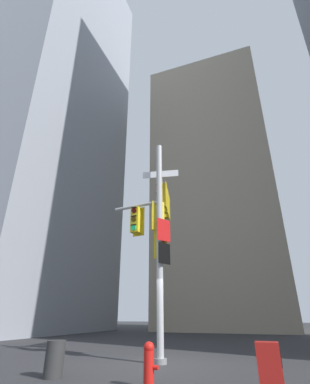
{
  "coord_description": "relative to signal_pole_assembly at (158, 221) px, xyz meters",
  "views": [
    {
      "loc": [
        3.37,
        -9.41,
        1.37
      ],
      "look_at": [
        -0.26,
        0.22,
        5.88
      ],
      "focal_mm": 26.41,
      "sensor_mm": 36.0,
      "label": 1
    }
  ],
  "objects": [
    {
      "name": "newspaper_box",
      "position": [
        3.48,
        -3.28,
        -4.33
      ],
      "size": [
        0.45,
        0.36,
        0.89
      ],
      "color": "red",
      "rests_on": "ground"
    },
    {
      "name": "fire_hydrant",
      "position": [
        1.09,
        -3.62,
        -4.33
      ],
      "size": [
        0.33,
        0.23,
        0.85
      ],
      "color": "red",
      "rests_on": "ground"
    },
    {
      "name": "trash_bin",
      "position": [
        -1.43,
        -3.5,
        -4.38
      ],
      "size": [
        0.45,
        0.45,
        0.8
      ],
      "primitive_type": "cylinder",
      "color": "#2D2D2D",
      "rests_on": "ground"
    },
    {
      "name": "ground",
      "position": [
        0.27,
        -0.62,
        -4.78
      ],
      "size": [
        120.0,
        120.0,
        0.0
      ],
      "primitive_type": "plane",
      "color": "#2D2D30"
    },
    {
      "name": "signal_pole_assembly",
      "position": [
        0.0,
        0.0,
        0.0
      ],
      "size": [
        2.65,
        3.03,
        7.82
      ],
      "color": "#B2B2B5",
      "rests_on": "ground"
    },
    {
      "name": "building_mid_block",
      "position": [
        -0.53,
        22.47,
        10.59
      ],
      "size": [
        12.69,
        12.69,
        30.75
      ],
      "primitive_type": "cube",
      "color": "tan",
      "rests_on": "ground"
    },
    {
      "name": "building_tower_left",
      "position": [
        -19.35,
        10.59,
        19.6
      ],
      "size": [
        16.06,
        16.06,
        48.75
      ],
      "primitive_type": "cube",
      "color": "#9399A3",
      "rests_on": "ground"
    }
  ]
}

